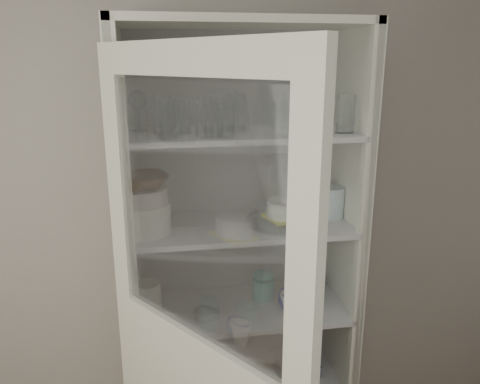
# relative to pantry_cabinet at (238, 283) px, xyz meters

# --- Properties ---
(wall_back) EXTENTS (3.60, 0.02, 2.60)m
(wall_back) POSITION_rel_pantry_cabinet_xyz_m (-0.20, 0.16, 0.36)
(wall_back) COLOR #A5A29C
(wall_back) RESTS_ON ground
(pantry_cabinet) EXTENTS (1.00, 0.45, 2.10)m
(pantry_cabinet) POSITION_rel_pantry_cabinet_xyz_m (0.00, 0.00, 0.00)
(pantry_cabinet) COLOR silver
(pantry_cabinet) RESTS_ON floor
(tumbler_0) EXTENTS (0.08, 0.08, 0.14)m
(tumbler_0) POSITION_rel_pantry_cabinet_xyz_m (-0.30, -0.21, 0.79)
(tumbler_0) COLOR silver
(tumbler_0) RESTS_ON shelf_glass
(tumbler_1) EXTENTS (0.08, 0.08, 0.15)m
(tumbler_1) POSITION_rel_pantry_cabinet_xyz_m (-0.12, -0.19, 0.80)
(tumbler_1) COLOR silver
(tumbler_1) RESTS_ON shelf_glass
(tumbler_2) EXTENTS (0.07, 0.07, 0.13)m
(tumbler_2) POSITION_rel_pantry_cabinet_xyz_m (-0.16, -0.21, 0.79)
(tumbler_2) COLOR silver
(tumbler_2) RESTS_ON shelf_glass
(tumbler_3) EXTENTS (0.09, 0.09, 0.13)m
(tumbler_3) POSITION_rel_pantry_cabinet_xyz_m (-0.08, -0.21, 0.79)
(tumbler_3) COLOR silver
(tumbler_3) RESTS_ON shelf_glass
(tumbler_4) EXTENTS (0.09, 0.09, 0.15)m
(tumbler_4) POSITION_rel_pantry_cabinet_xyz_m (0.27, -0.19, 0.79)
(tumbler_4) COLOR silver
(tumbler_4) RESTS_ON shelf_glass
(tumbler_5) EXTENTS (0.08, 0.08, 0.15)m
(tumbler_5) POSITION_rel_pantry_cabinet_xyz_m (0.17, -0.23, 0.79)
(tumbler_5) COLOR silver
(tumbler_5) RESTS_ON shelf_glass
(tumbler_6) EXTENTS (0.08, 0.08, 0.15)m
(tumbler_6) POSITION_rel_pantry_cabinet_xyz_m (0.41, -0.17, 0.80)
(tumbler_6) COLOR silver
(tumbler_6) RESTS_ON shelf_glass
(tumbler_7) EXTENTS (0.08, 0.08, 0.15)m
(tumbler_7) POSITION_rel_pantry_cabinet_xyz_m (-0.31, -0.08, 0.80)
(tumbler_7) COLOR silver
(tumbler_7) RESTS_ON shelf_glass
(tumbler_8) EXTENTS (0.09, 0.09, 0.14)m
(tumbler_8) POSITION_rel_pantry_cabinet_xyz_m (-0.24, -0.09, 0.79)
(tumbler_8) COLOR silver
(tumbler_8) RESTS_ON shelf_glass
(tumbler_9) EXTENTS (0.09, 0.09, 0.15)m
(tumbler_9) POSITION_rel_pantry_cabinet_xyz_m (-0.01, -0.07, 0.80)
(tumbler_9) COLOR silver
(tumbler_9) RESTS_ON shelf_glass
(tumbler_10) EXTENTS (0.09, 0.09, 0.15)m
(tumbler_10) POSITION_rel_pantry_cabinet_xyz_m (-0.11, -0.06, 0.80)
(tumbler_10) COLOR silver
(tumbler_10) RESTS_ON shelf_glass
(tumbler_11) EXTENTS (0.07, 0.07, 0.13)m
(tumbler_11) POSITION_rel_pantry_cabinet_xyz_m (0.16, -0.07, 0.78)
(tumbler_11) COLOR silver
(tumbler_11) RESTS_ON shelf_glass
(goblet_0) EXTENTS (0.08, 0.08, 0.18)m
(goblet_0) POSITION_rel_pantry_cabinet_xyz_m (-0.41, 0.00, 0.81)
(goblet_0) COLOR silver
(goblet_0) RESTS_ON shelf_glass
(goblet_1) EXTENTS (0.07, 0.07, 0.16)m
(goblet_1) POSITION_rel_pantry_cabinet_xyz_m (-0.04, 0.03, 0.80)
(goblet_1) COLOR silver
(goblet_1) RESTS_ON shelf_glass
(goblet_2) EXTENTS (0.08, 0.08, 0.18)m
(goblet_2) POSITION_rel_pantry_cabinet_xyz_m (-0.00, 0.06, 0.81)
(goblet_2) COLOR silver
(goblet_2) RESTS_ON shelf_glass
(goblet_3) EXTENTS (0.08, 0.08, 0.18)m
(goblet_3) POSITION_rel_pantry_cabinet_xyz_m (0.28, 0.05, 0.81)
(goblet_3) COLOR silver
(goblet_3) RESTS_ON shelf_glass
(plate_stack_front) EXTENTS (0.23, 0.23, 0.13)m
(plate_stack_front) POSITION_rel_pantry_cabinet_xyz_m (-0.41, -0.11, 0.38)
(plate_stack_front) COLOR white
(plate_stack_front) RESTS_ON shelf_plates
(plate_stack_back) EXTENTS (0.21, 0.21, 0.06)m
(plate_stack_back) POSITION_rel_pantry_cabinet_xyz_m (-0.41, 0.08, 0.35)
(plate_stack_back) COLOR white
(plate_stack_back) RESTS_ON shelf_plates
(cream_bowl) EXTENTS (0.26, 0.26, 0.06)m
(cream_bowl) POSITION_rel_pantry_cabinet_xyz_m (-0.41, -0.11, 0.48)
(cream_bowl) COLOR silver
(cream_bowl) RESTS_ON plate_stack_front
(terracotta_bowl) EXTENTS (0.26, 0.26, 0.05)m
(terracotta_bowl) POSITION_rel_pantry_cabinet_xyz_m (-0.41, -0.11, 0.54)
(terracotta_bowl) COLOR #4C2E1C
(terracotta_bowl) RESTS_ON cream_bowl
(glass_platter) EXTENTS (0.42, 0.42, 0.02)m
(glass_platter) POSITION_rel_pantry_cabinet_xyz_m (0.19, -0.09, 0.33)
(glass_platter) COLOR silver
(glass_platter) RESTS_ON shelf_plates
(yellow_trivet) EXTENTS (0.19, 0.19, 0.01)m
(yellow_trivet) POSITION_rel_pantry_cabinet_xyz_m (0.19, -0.09, 0.35)
(yellow_trivet) COLOR yellow
(yellow_trivet) RESTS_ON glass_platter
(white_ramekin) EXTENTS (0.21, 0.21, 0.07)m
(white_ramekin) POSITION_rel_pantry_cabinet_xyz_m (0.19, -0.09, 0.39)
(white_ramekin) COLOR white
(white_ramekin) RESTS_ON yellow_trivet
(grey_bowl_stack) EXTENTS (0.14, 0.14, 0.14)m
(grey_bowl_stack) POSITION_rel_pantry_cabinet_xyz_m (0.41, -0.04, 0.39)
(grey_bowl_stack) COLOR silver
(grey_bowl_stack) RESTS_ON shelf_plates
(mug_blue) EXTENTS (0.14, 0.14, 0.09)m
(mug_blue) POSITION_rel_pantry_cabinet_xyz_m (0.22, -0.14, -0.04)
(mug_blue) COLOR #0C1698
(mug_blue) RESTS_ON shelf_mugs
(mug_teal) EXTENTS (0.10, 0.10, 0.10)m
(mug_teal) POSITION_rel_pantry_cabinet_xyz_m (0.33, -0.01, -0.03)
(mug_teal) COLOR #287669
(mug_teal) RESTS_ON shelf_mugs
(mug_white) EXTENTS (0.13, 0.13, 0.09)m
(mug_white) POSITION_rel_pantry_cabinet_xyz_m (0.21, -0.17, -0.03)
(mug_white) COLOR white
(mug_white) RESTS_ON shelf_mugs
(teal_jar) EXTENTS (0.10, 0.10, 0.12)m
(teal_jar) POSITION_rel_pantry_cabinet_xyz_m (0.12, -0.02, -0.02)
(teal_jar) COLOR #287669
(teal_jar) RESTS_ON shelf_mugs
(measuring_cups) EXTENTS (0.09, 0.09, 0.04)m
(measuring_cups) POSITION_rel_pantry_cabinet_xyz_m (-0.17, -0.15, -0.06)
(measuring_cups) COLOR silver
(measuring_cups) RESTS_ON shelf_mugs
(white_canister) EXTENTS (0.13, 0.13, 0.13)m
(white_canister) POSITION_rel_pantry_cabinet_xyz_m (-0.41, -0.04, -0.01)
(white_canister) COLOR white
(white_canister) RESTS_ON shelf_mugs
(cream_dish) EXTENTS (0.31, 0.31, 0.07)m
(cream_dish) POSITION_rel_pantry_cabinet_xyz_m (-0.27, -0.10, -0.44)
(cream_dish) COLOR silver
(cream_dish) RESTS_ON shelf_bot
(tin_box) EXTENTS (0.22, 0.17, 0.06)m
(tin_box) POSITION_rel_pantry_cabinet_xyz_m (0.29, -0.07, -0.45)
(tin_box) COLOR #9898A7
(tin_box) RESTS_ON shelf_bot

